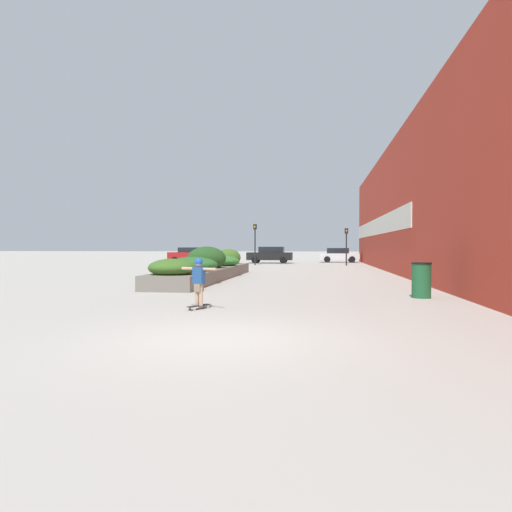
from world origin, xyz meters
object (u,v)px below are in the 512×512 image
at_px(car_center_left, 270,255).
at_px(car_leftmost, 339,255).
at_px(car_center_right, 425,255).
at_px(traffic_light_right, 346,240).
at_px(traffic_light_left, 255,237).
at_px(skateboarder, 199,277).
at_px(car_rightmost, 190,255).
at_px(skateboard, 199,306).
at_px(trash_bin, 421,280).

bearing_deg(car_center_left, car_leftmost, -64.01).
relative_size(car_center_right, traffic_light_right, 1.34).
bearing_deg(traffic_light_left, car_center_left, 80.25).
xyz_separation_m(skateboarder, car_rightmost, (-9.41, 31.78, -0.02)).
relative_size(skateboard, traffic_light_right, 0.24).
relative_size(car_leftmost, traffic_light_left, 1.11).
distance_m(skateboarder, car_leftmost, 36.18).
xyz_separation_m(skateboard, car_center_right, (13.22, 34.63, 0.70)).
height_order(skateboard, skateboarder, skateboarder).
bearing_deg(skateboard, traffic_light_left, 121.06).
height_order(car_center_right, car_rightmost, car_rightmost).
distance_m(trash_bin, car_center_left, 30.19).
bearing_deg(trash_bin, car_rightmost, 118.70).
bearing_deg(traffic_light_right, car_center_left, 145.25).
distance_m(car_rightmost, traffic_light_left, 8.18).
bearing_deg(car_rightmost, skateboarder, -163.51).
bearing_deg(car_center_right, traffic_light_left, -66.42).
bearing_deg(traffic_light_left, car_center_right, 23.58).
height_order(skateboarder, trash_bin, skateboarder).
bearing_deg(skateboard, car_center_right, 95.16).
relative_size(trash_bin, car_center_left, 0.25).
bearing_deg(car_center_right, trash_bin, -12.78).
distance_m(car_center_right, traffic_light_left, 17.16).
relative_size(skateboard, car_center_left, 0.17).
height_order(car_leftmost, traffic_light_left, traffic_light_left).
bearing_deg(traffic_light_left, skateboard, -84.98).
relative_size(car_leftmost, car_center_right, 0.94).
bearing_deg(car_center_left, skateboard, -177.16).
bearing_deg(car_rightmost, skateboard, -163.51).
relative_size(skateboarder, car_leftmost, 0.30).
bearing_deg(car_center_right, skateboard, -20.89).
bearing_deg(car_center_right, car_leftmost, -98.34).
bearing_deg(car_leftmost, car_rightmost, -74.34).
bearing_deg(car_rightmost, traffic_light_right, -105.22).
relative_size(car_leftmost, car_center_left, 0.91).
xyz_separation_m(car_rightmost, traffic_light_left, (6.97, -3.98, 1.61)).
distance_m(trash_bin, traffic_light_left, 25.92).
relative_size(car_leftmost, car_rightmost, 1.02).
bearing_deg(skateboard, car_rightmost, 132.53).
xyz_separation_m(trash_bin, traffic_light_left, (-8.57, 24.40, 1.86)).
bearing_deg(car_center_left, traffic_light_left, 170.25).
bearing_deg(traffic_light_right, car_center_right, 40.93).
distance_m(car_center_left, traffic_light_right, 8.54).
bearing_deg(traffic_light_left, car_rightmost, 150.24).
xyz_separation_m(car_center_left, car_rightmost, (-7.79, -0.80, -0.02)).
xyz_separation_m(car_rightmost, traffic_light_right, (14.72, -4.00, 1.37)).
bearing_deg(traffic_light_left, skateboarder, -84.98).
height_order(trash_bin, car_center_left, car_center_left).
bearing_deg(skateboarder, car_leftmost, 108.04).
distance_m(skateboarder, car_center_left, 32.62).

